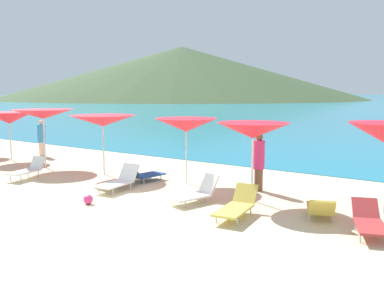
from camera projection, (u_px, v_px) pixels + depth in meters
name	position (u px, v px, depth m)	size (l,w,h in m)	color
ground_plane	(266.00, 162.00, 18.51)	(50.00, 100.00, 0.30)	beige
headland_hill	(182.00, 73.00, 164.64)	(138.39, 138.39, 20.22)	#384C2D
umbrella_1	(9.00, 118.00, 17.81)	(2.06, 2.06, 2.04)	silver
umbrella_2	(43.00, 114.00, 16.00)	(2.49, 2.49, 2.24)	silver
umbrella_3	(103.00, 121.00, 14.63)	(2.41, 2.41, 2.09)	silver
umbrella_4	(186.00, 125.00, 13.26)	(2.17, 2.17, 2.07)	silver
umbrella_5	(253.00, 131.00, 11.03)	(1.98, 1.98, 2.10)	silver
lounge_chair_1	(196.00, 192.00, 11.09)	(0.88, 1.47, 0.70)	white
lounge_chair_2	(119.00, 180.00, 12.49)	(0.73, 1.50, 0.71)	white
lounge_chair_3	(369.00, 221.00, 8.64)	(1.07, 1.64, 0.59)	#A53333
lounge_chair_5	(237.00, 205.00, 9.81)	(0.78, 1.66, 0.66)	#D8BF4C
lounge_chair_7	(321.00, 208.00, 9.67)	(1.04, 1.50, 0.59)	#D8BF4C
lounge_chair_8	(27.00, 169.00, 14.14)	(0.78, 1.42, 0.68)	white
lounge_chair_9	(144.00, 174.00, 13.64)	(0.76, 1.43, 0.60)	#1E478C
beachgoer_0	(259.00, 161.00, 12.34)	(0.33, 0.33, 1.70)	brown
beachgoer_2	(42.00, 137.00, 19.05)	(0.35, 0.35, 1.63)	beige
beach_ball	(88.00, 199.00, 10.94)	(0.25, 0.25, 0.25)	#D83372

